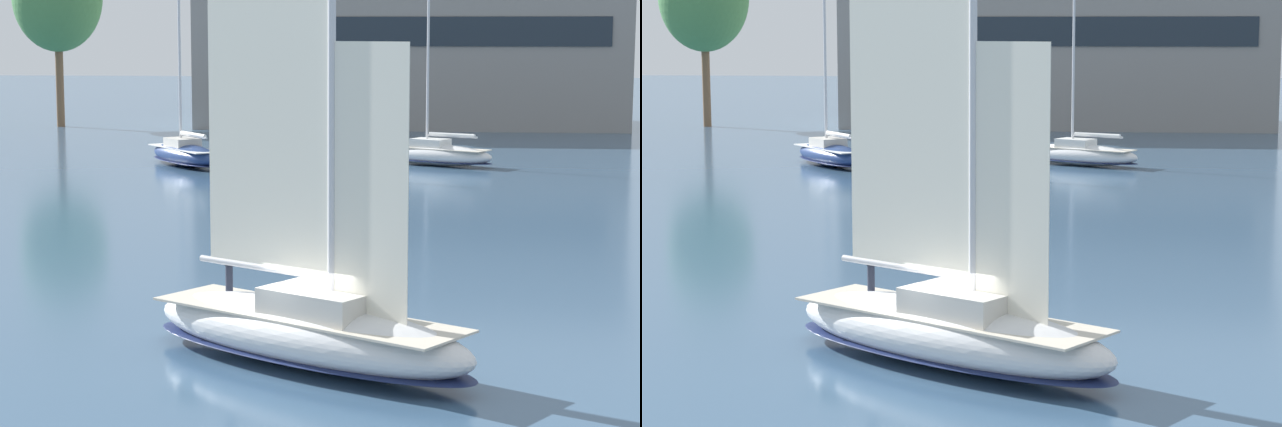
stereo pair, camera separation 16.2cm
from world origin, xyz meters
TOP-DOWN VIEW (x-y plane):
  - ground_plane at (0.00, 0.00)m, footprint 400.00×400.00m
  - waterfront_building at (-0.54, 82.71)m, footprint 38.24×17.42m
  - sailboat_main at (0.01, -0.01)m, footprint 9.95×7.72m
  - sailboat_moored_near_marina at (-13.32, 45.98)m, footprint 6.91×8.09m
  - sailboat_moored_mid_channel at (2.28, 48.16)m, footprint 8.11×5.81m

SIDE VIEW (x-z plane):
  - ground_plane at x=0.00m, z-range 0.00..0.00m
  - sailboat_moored_mid_channel at x=2.28m, z-range -4.77..6.26m
  - sailboat_moored_near_marina at x=-13.32m, z-range -4.97..6.53m
  - sailboat_main at x=0.01m, z-range -5.79..7.96m
  - waterfront_building at x=-0.54m, z-range 0.04..15.95m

